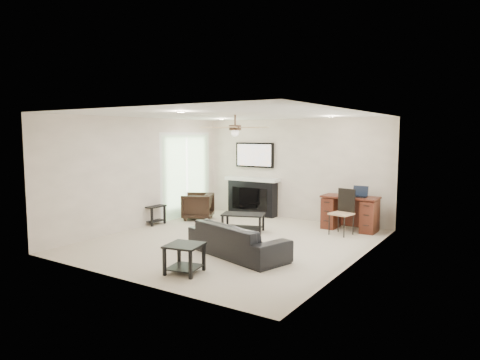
{
  "coord_description": "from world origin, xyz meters",
  "views": [
    {
      "loc": [
        4.66,
        -6.91,
        2.12
      ],
      "look_at": [
        -0.1,
        0.44,
        1.18
      ],
      "focal_mm": 32.0,
      "sensor_mm": 36.0,
      "label": 1
    }
  ],
  "objects_px": {
    "sofa": "(237,239)",
    "coffee_table": "(243,223)",
    "fireplace_unit": "(252,179)",
    "desk": "(350,213)",
    "armchair": "(198,206)"
  },
  "relations": [
    {
      "from": "coffee_table",
      "to": "fireplace_unit",
      "type": "bearing_deg",
      "value": 95.74
    },
    {
      "from": "fireplace_unit",
      "to": "coffee_table",
      "type": "bearing_deg",
      "value": -64.33
    },
    {
      "from": "desk",
      "to": "armchair",
      "type": "bearing_deg",
      "value": -166.16
    },
    {
      "from": "coffee_table",
      "to": "desk",
      "type": "xyz_separation_m",
      "value": [
        1.9,
        1.44,
        0.18
      ]
    },
    {
      "from": "armchair",
      "to": "desk",
      "type": "xyz_separation_m",
      "value": [
        3.6,
        0.89,
        0.05
      ]
    },
    {
      "from": "fireplace_unit",
      "to": "desk",
      "type": "bearing_deg",
      "value": -6.63
    },
    {
      "from": "armchair",
      "to": "desk",
      "type": "bearing_deg",
      "value": 77.87
    },
    {
      "from": "armchair",
      "to": "fireplace_unit",
      "type": "height_order",
      "value": "fireplace_unit"
    },
    {
      "from": "sofa",
      "to": "desk",
      "type": "height_order",
      "value": "desk"
    },
    {
      "from": "coffee_table",
      "to": "desk",
      "type": "bearing_deg",
      "value": 17.21
    },
    {
      "from": "sofa",
      "to": "coffee_table",
      "type": "distance_m",
      "value": 1.84
    },
    {
      "from": "armchair",
      "to": "fireplace_unit",
      "type": "xyz_separation_m",
      "value": [
        0.86,
        1.2,
        0.63
      ]
    },
    {
      "from": "sofa",
      "to": "armchair",
      "type": "bearing_deg",
      "value": -23.32
    },
    {
      "from": "sofa",
      "to": "desk",
      "type": "distance_m",
      "value": 3.2
    },
    {
      "from": "armchair",
      "to": "desk",
      "type": "height_order",
      "value": "desk"
    }
  ]
}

